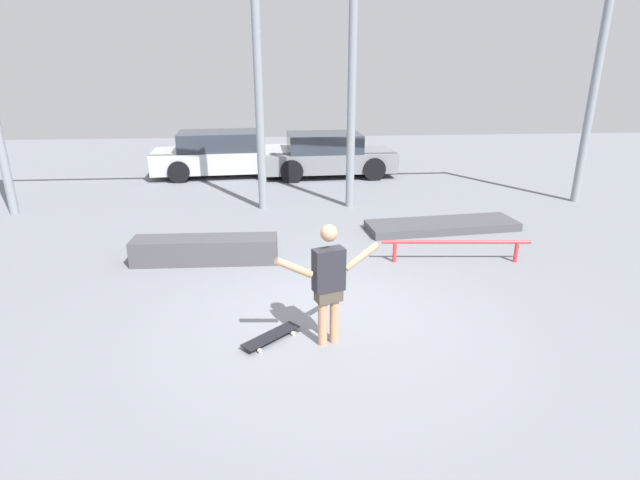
{
  "coord_description": "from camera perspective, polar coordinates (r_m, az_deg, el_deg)",
  "views": [
    {
      "loc": [
        -0.65,
        -6.15,
        3.38
      ],
      "look_at": [
        -0.03,
        1.27,
        0.71
      ],
      "focal_mm": 28.0,
      "sensor_mm": 36.0,
      "label": 1
    }
  ],
  "objects": [
    {
      "name": "grind_rail",
      "position": [
        9.15,
        15.29,
        -0.53
      ],
      "size": [
        2.63,
        0.28,
        0.4
      ],
      "rotation": [
        0.0,
        0.0,
        -0.08
      ],
      "color": "red",
      "rests_on": "ground_plane"
    },
    {
      "name": "ground_plane",
      "position": [
        7.05,
        1.14,
        -8.93
      ],
      "size": [
        36.0,
        36.0,
        0.0
      ],
      "primitive_type": "plane",
      "color": "slate"
    },
    {
      "name": "grind_box",
      "position": [
        9.09,
        -12.97,
        -1.1
      ],
      "size": [
        2.56,
        0.62,
        0.45
      ],
      "primitive_type": "cube",
      "rotation": [
        0.0,
        0.0,
        -0.02
      ],
      "color": "#47474C",
      "rests_on": "ground_plane"
    },
    {
      "name": "manual_pad",
      "position": [
        10.94,
        13.78,
        1.62
      ],
      "size": [
        3.28,
        1.23,
        0.17
      ],
      "primitive_type": "cube",
      "rotation": [
        0.0,
        0.0,
        0.1
      ],
      "color": "#47474C",
      "rests_on": "ground_plane"
    },
    {
      "name": "canopy_support_left",
      "position": [
        12.29,
        -21.52,
        17.76
      ],
      "size": [
        6.03,
        0.2,
        5.14
      ],
      "color": "gray",
      "rests_on": "ground_plane"
    },
    {
      "name": "skateboard",
      "position": [
        6.53,
        -5.61,
        -10.87
      ],
      "size": [
        0.76,
        0.72,
        0.08
      ],
      "rotation": [
        0.0,
        0.0,
        0.73
      ],
      "color": "black",
      "rests_on": "ground_plane"
    },
    {
      "name": "skateboarder",
      "position": [
        6.08,
        1.0,
        -4.56
      ],
      "size": [
        1.32,
        0.52,
        1.58
      ],
      "rotation": [
        0.0,
        0.0,
        0.33
      ],
      "color": "tan",
      "rests_on": "ground_plane"
    },
    {
      "name": "parked_car_silver",
      "position": [
        16.05,
        -10.91,
        9.58
      ],
      "size": [
        4.54,
        2.12,
        1.36
      ],
      "rotation": [
        0.0,
        0.0,
        0.08
      ],
      "color": "#B7BABF",
      "rests_on": "ground_plane"
    },
    {
      "name": "parked_car_grey",
      "position": [
        15.74,
        0.88,
        9.67
      ],
      "size": [
        4.09,
        2.05,
        1.31
      ],
      "rotation": [
        0.0,
        0.0,
        0.05
      ],
      "color": "slate",
      "rests_on": "ground_plane"
    },
    {
      "name": "canopy_support_right",
      "position": [
        12.7,
        17.54,
        18.21
      ],
      "size": [
        6.03,
        0.2,
        5.14
      ],
      "color": "gray",
      "rests_on": "ground_plane"
    }
  ]
}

